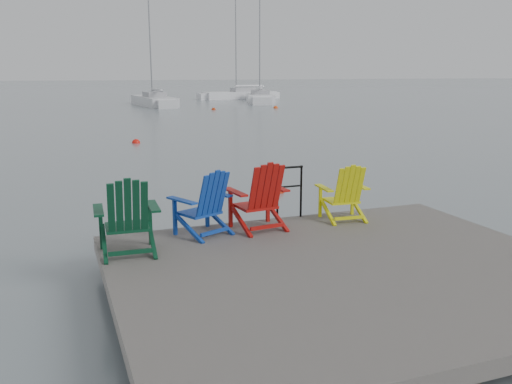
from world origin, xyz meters
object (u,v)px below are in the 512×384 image
object	(u,v)px
sailboat_near	(154,102)
buoy_c	(276,108)
sailboat_mid	(260,98)
sailboat_far	(240,96)
handrail	(289,187)
chair_green	(127,216)
buoy_d	(214,110)
chair_blue	(205,203)
chair_red	(260,196)
buoy_b	(136,143)
buoy_a	(277,192)
chair_yellow	(345,192)

from	to	relation	value
sailboat_near	buoy_c	xyz separation A→B (m)	(8.89, -7.11, -0.35)
sailboat_mid	sailboat_far	bearing A→B (deg)	107.30
handrail	sailboat_near	size ratio (longest dim) A/B	0.07
chair_green	buoy_d	bearing A→B (deg)	74.85
handrail	chair_blue	bearing A→B (deg)	-163.77
handrail	sailboat_far	world-z (taller)	sailboat_far
chair_green	sailboat_mid	distance (m)	48.06
chair_red	chair_green	bearing A→B (deg)	-174.00
chair_green	buoy_b	xyz separation A→B (m)	(2.45, 15.99, -1.05)
sailboat_far	chair_blue	bearing A→B (deg)	152.48
sailboat_far	sailboat_near	bearing A→B (deg)	120.16
sailboat_mid	buoy_a	distance (m)	41.84
handrail	buoy_b	bearing A→B (deg)	91.54
sailboat_far	buoy_d	size ratio (longest dim) A/B	34.24
handrail	chair_red	distance (m)	0.88
chair_blue	buoy_d	size ratio (longest dim) A/B	3.02
chair_blue	sailboat_near	bearing A→B (deg)	56.85
chair_yellow	buoy_c	bearing A→B (deg)	74.39
sailboat_far	buoy_a	world-z (taller)	sailboat_far
chair_green	sailboat_mid	bearing A→B (deg)	69.72
handrail	sailboat_near	world-z (taller)	sailboat_near
sailboat_far	buoy_c	world-z (taller)	sailboat_far
chair_green	chair_yellow	distance (m)	3.69
chair_red	buoy_d	xyz separation A→B (m)	(9.23, 34.24, -1.05)
buoy_b	buoy_d	world-z (taller)	buoy_b
sailboat_far	buoy_b	xyz separation A→B (m)	(-16.65, -34.75, -0.36)
buoy_a	buoy_b	xyz separation A→B (m)	(-1.86, 11.03, 0.00)
sailboat_near	sailboat_far	world-z (taller)	sailboat_near
sailboat_near	buoy_d	distance (m)	8.02
sailboat_mid	chair_red	bearing A→B (deg)	-92.50
handrail	chair_green	bearing A→B (deg)	-161.04
buoy_a	buoy_d	xyz separation A→B (m)	(7.05, 29.76, 0.00)
chair_green	sailboat_far	bearing A→B (deg)	72.33
sailboat_far	chair_red	bearing A→B (deg)	153.40
chair_yellow	buoy_a	size ratio (longest dim) A/B	2.61
chair_yellow	sailboat_far	xyz separation A→B (m)	(15.44, 50.24, -0.63)
handrail	chair_red	size ratio (longest dim) A/B	0.82
sailboat_far	buoy_b	size ratio (longest dim) A/B	33.36
chair_red	buoy_a	distance (m)	5.10
chair_yellow	sailboat_mid	world-z (taller)	sailboat_mid
handrail	chair_blue	world-z (taller)	chair_blue
chair_blue	buoy_b	size ratio (longest dim) A/B	2.95
chair_red	chair_yellow	world-z (taller)	chair_red
handrail	buoy_a	xyz separation A→B (m)	(1.45, 3.99, -1.04)
buoy_a	buoy_c	bearing A→B (deg)	67.34
chair_yellow	buoy_b	world-z (taller)	chair_yellow
buoy_b	chair_yellow	bearing A→B (deg)	-85.56
chair_yellow	buoy_c	distance (m)	36.78
chair_blue	buoy_b	world-z (taller)	chair_blue
sailboat_mid	sailboat_far	distance (m)	6.59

